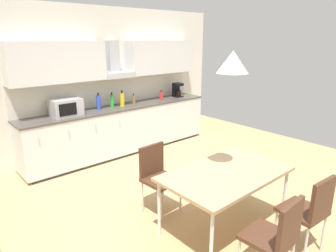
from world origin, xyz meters
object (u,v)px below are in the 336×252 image
object	(u,v)px
microwave	(66,107)
bottle_green	(112,101)
coffee_maker	(177,90)
bottle_blue	(99,102)
bottle_red	(161,96)
chair_near_left	(277,234)
pendant_lamp	(233,62)
dining_table	(226,176)
chair_near_right	(311,207)
bottle_yellow	(122,100)
bottle_brown	(134,100)
chair_far_left	(157,172)

from	to	relation	value
microwave	bottle_green	distance (m)	0.90
coffee_maker	bottle_blue	xyz separation A→B (m)	(-1.89, 0.02, -0.02)
bottle_red	chair_near_left	distance (m)	4.09
bottle_green	bottle_blue	bearing A→B (deg)	179.65
coffee_maker	bottle_blue	size ratio (longest dim) A/B	0.99
coffee_maker	pendant_lamp	distance (m)	3.58
pendant_lamp	dining_table	bearing A→B (deg)	-63.43
chair_near_left	chair_near_right	world-z (taller)	same
pendant_lamp	bottle_yellow	bearing A→B (deg)	80.21
bottle_brown	chair_near_right	world-z (taller)	bottle_brown
chair_far_left	dining_table	bearing A→B (deg)	-68.20
bottle_yellow	dining_table	bearing A→B (deg)	-99.79
bottle_yellow	bottle_blue	world-z (taller)	bottle_blue
coffee_maker	chair_near_right	size ratio (longest dim) A/B	0.34
microwave	bottle_red	size ratio (longest dim) A/B	2.36
bottle_blue	pendant_lamp	bearing A→B (deg)	-90.68
microwave	bottle_yellow	distance (m)	1.08
dining_table	pendant_lamp	size ratio (longest dim) A/B	4.48
coffee_maker	chair_near_left	bearing A→B (deg)	-121.14
coffee_maker	bottle_red	distance (m)	0.49
bottle_brown	bottle_blue	distance (m)	0.70
bottle_green	pendant_lamp	world-z (taller)	pendant_lamp
coffee_maker	bottle_green	xyz separation A→B (m)	(-1.62, 0.02, -0.03)
chair_near_left	microwave	bearing A→B (deg)	94.18
bottle_red	chair_far_left	bearing A→B (deg)	-131.03
microwave	bottle_blue	bearing A→B (deg)	4.59
chair_far_left	chair_near_left	world-z (taller)	same
bottle_red	chair_far_left	distance (m)	2.73
bottle_green	chair_near_right	bearing A→B (deg)	-89.87
bottle_blue	chair_near_left	bearing A→B (deg)	-95.41
microwave	bottle_brown	bearing A→B (deg)	-1.90
dining_table	chair_near_right	world-z (taller)	chair_near_right
bottle_yellow	chair_near_left	size ratio (longest dim) A/B	0.34
coffee_maker	bottle_brown	bearing A→B (deg)	-176.64
chair_near_right	pendant_lamp	bearing A→B (deg)	111.14
bottle_yellow	pendant_lamp	xyz separation A→B (m)	(-0.49, -2.86, 0.88)
chair_near_left	dining_table	bearing A→B (deg)	68.69
coffee_maker	bottle_brown	world-z (taller)	coffee_maker
bottle_green	pendant_lamp	distance (m)	3.06
bottle_yellow	pendant_lamp	world-z (taller)	pendant_lamp
chair_far_left	chair_near_left	xyz separation A→B (m)	(0.01, -1.64, 0.00)
microwave	bottle_green	xyz separation A→B (m)	(0.90, 0.05, -0.02)
microwave	chair_far_left	bearing A→B (deg)	-82.72
bottle_yellow	bottle_blue	xyz separation A→B (m)	(-0.46, 0.06, 0.00)
microwave	bottle_green	world-z (taller)	microwave
bottle_brown	chair_near_left	xyz separation A→B (m)	(-1.05, -3.64, -0.47)
microwave	bottle_green	bearing A→B (deg)	3.09
microwave	chair_near_right	world-z (taller)	microwave
dining_table	chair_far_left	world-z (taller)	chair_far_left
chair_near_left	pendant_lamp	xyz separation A→B (m)	(0.32, 0.82, 1.39)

